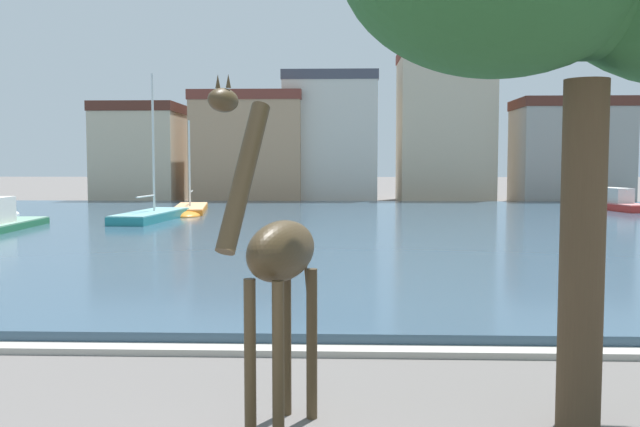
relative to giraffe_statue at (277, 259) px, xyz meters
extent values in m
cube|color=#334C60|center=(0.44, 25.45, -2.07)|extent=(89.06, 43.08, 0.30)
cube|color=#ADA89E|center=(0.44, 3.66, -2.16)|extent=(89.06, 0.50, 0.12)
cylinder|color=#42331E|center=(0.05, -0.42, -1.21)|extent=(0.15, 0.15, 2.01)
cylinder|color=#42331E|center=(-0.31, -0.28, -1.21)|extent=(0.15, 0.15, 2.01)
cylinder|color=#42331E|center=(0.40, 0.53, -1.21)|extent=(0.15, 0.15, 2.01)
cylinder|color=#42331E|center=(0.05, 0.66, -1.21)|extent=(0.15, 0.15, 2.01)
ellipsoid|color=#42331E|center=(0.05, 0.12, 0.08)|extent=(1.10, 1.66, 0.77)
cylinder|color=#42331E|center=(-0.30, -0.79, 1.04)|extent=(0.58, 1.06, 1.72)
ellipsoid|color=#42331E|center=(-0.45, -1.19, 1.85)|extent=(0.41, 0.54, 0.26)
cone|color=#42331E|center=(-0.39, -1.21, 2.05)|extent=(0.05, 0.05, 0.15)
cone|color=#42331E|center=(-0.51, -1.17, 2.05)|extent=(0.05, 0.05, 0.15)
cylinder|color=#42331E|center=(0.31, 0.81, -0.24)|extent=(0.12, 0.22, 0.82)
ellipsoid|color=#236B42|center=(-15.23, 26.16, -1.92)|extent=(2.11, 2.81, 0.57)
cube|color=orange|center=(-8.81, 34.90, -1.91)|extent=(2.95, 7.73, 0.62)
ellipsoid|color=orange|center=(-8.26, 31.36, -1.91)|extent=(2.02, 2.86, 0.59)
cube|color=#E2A56E|center=(-8.81, 34.90, -1.57)|extent=(2.89, 7.57, 0.06)
cylinder|color=silver|center=(-8.72, 34.34, 1.05)|extent=(0.12, 0.12, 5.31)
cylinder|color=silver|center=(-8.92, 35.64, -0.70)|extent=(0.49, 2.62, 0.08)
cube|color=teal|center=(-9.47, 28.27, -1.86)|extent=(2.58, 7.22, 0.72)
ellipsoid|color=teal|center=(-9.16, 31.62, -1.86)|extent=(1.97, 2.63, 0.68)
cube|color=#6EA5A8|center=(-9.47, 28.27, -1.47)|extent=(2.53, 7.08, 0.06)
cylinder|color=silver|center=(-9.42, 28.80, 2.18)|extent=(0.12, 0.12, 7.36)
cylinder|color=silver|center=(-9.54, 27.57, -0.60)|extent=(0.31, 2.47, 0.08)
cube|color=red|center=(18.17, 38.11, -1.86)|extent=(2.99, 7.63, 0.72)
ellipsoid|color=red|center=(17.52, 41.59, -1.86)|extent=(1.94, 2.84, 0.69)
cube|color=#C7716E|center=(18.17, 38.11, -1.47)|extent=(2.93, 7.47, 0.06)
cube|color=silver|center=(18.27, 37.57, -0.96)|extent=(1.62, 2.78, 0.95)
cylinder|color=silver|center=(18.07, 38.66, 2.04)|extent=(0.12, 0.12, 7.08)
cylinder|color=silver|center=(18.31, 37.38, -0.60)|extent=(0.56, 2.58, 0.08)
ellipsoid|color=white|center=(-19.26, 31.90, -1.92)|extent=(1.95, 2.58, 0.57)
cylinder|color=brown|center=(3.84, 0.30, 0.00)|extent=(0.56, 0.56, 4.45)
cube|color=#C6B293|center=(-16.33, 50.42, 1.49)|extent=(6.70, 7.29, 7.42)
cube|color=#51281E|center=(-16.33, 50.42, 5.60)|extent=(6.83, 7.44, 0.80)
cube|color=tan|center=(-7.20, 50.26, 1.94)|extent=(8.91, 6.63, 8.31)
cube|color=brown|center=(-7.20, 50.26, 6.49)|extent=(9.09, 6.76, 0.80)
cube|color=beige|center=(-0.43, 50.61, 2.75)|extent=(7.65, 5.62, 9.95)
cube|color=#42424C|center=(-0.43, 50.61, 8.13)|extent=(7.80, 5.73, 0.80)
cube|color=#C6B293|center=(9.27, 52.40, 3.81)|extent=(7.70, 7.25, 12.05)
cube|color=brown|center=(9.27, 52.40, 10.23)|extent=(7.86, 7.39, 0.80)
cube|color=gray|center=(19.27, 50.25, 1.64)|extent=(8.71, 6.20, 7.73)
cube|color=#51281E|center=(19.27, 50.25, 5.91)|extent=(8.88, 6.32, 0.80)
camera|label=1|loc=(0.84, -8.68, 1.21)|focal=39.65mm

